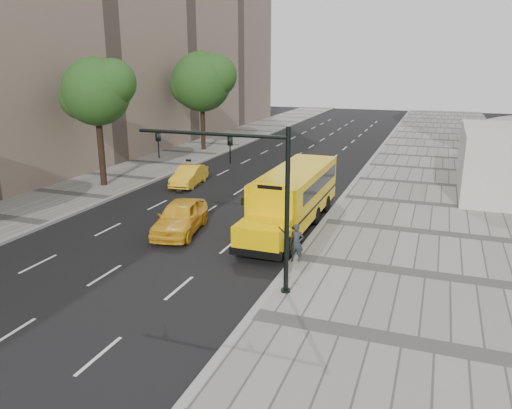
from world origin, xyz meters
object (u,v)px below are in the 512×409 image
(tree_c, at_px, (203,81))
(taxi_near, at_px, (180,217))
(pedestrian, at_px, (296,243))
(tree_b, at_px, (97,91))
(school_bus, at_px, (295,193))
(taxi_far, at_px, (189,176))
(traffic_signal, at_px, (251,188))

(tree_c, xyz_separation_m, taxi_near, (9.75, -22.84, -5.91))
(pedestrian, bearing_deg, tree_b, 138.94)
(school_bus, xyz_separation_m, pedestrian, (1.65, -5.40, -0.77))
(tree_b, height_order, taxi_far, tree_b)
(school_bus, relative_size, pedestrian, 6.85)
(school_bus, distance_m, traffic_signal, 8.77)
(taxi_far, bearing_deg, traffic_signal, -61.37)
(taxi_far, relative_size, traffic_signal, 0.67)
(tree_c, xyz_separation_m, taxi_far, (5.36, -13.50, -6.04))
(pedestrian, bearing_deg, taxi_far, 121.65)
(tree_b, height_order, taxi_near, tree_b)
(traffic_signal, bearing_deg, taxi_near, 139.04)
(tree_c, height_order, school_bus, tree_c)
(traffic_signal, bearing_deg, school_bus, 94.69)
(taxi_near, bearing_deg, pedestrian, -27.47)
(pedestrian, bearing_deg, taxi_near, 150.44)
(pedestrian, bearing_deg, tree_c, 110.74)
(tree_c, distance_m, school_bus, 25.02)
(tree_b, xyz_separation_m, taxi_near, (9.77, -6.83, -5.80))
(pedestrian, height_order, traffic_signal, traffic_signal)
(taxi_near, height_order, pedestrian, pedestrian)
(tree_b, distance_m, traffic_signal, 19.79)
(traffic_signal, bearing_deg, tree_c, 119.18)
(tree_b, relative_size, pedestrian, 5.27)
(tree_b, xyz_separation_m, taxi_far, (5.38, 2.50, -5.94))
(tree_b, bearing_deg, tree_c, 89.92)
(tree_c, bearing_deg, traffic_signal, -60.82)
(tree_c, xyz_separation_m, pedestrian, (16.54, -24.87, -5.75))
(tree_c, xyz_separation_m, school_bus, (14.89, -19.47, -4.98))
(school_bus, relative_size, traffic_signal, 1.81)
(taxi_far, distance_m, traffic_signal, 17.98)
(tree_c, relative_size, taxi_far, 2.24)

